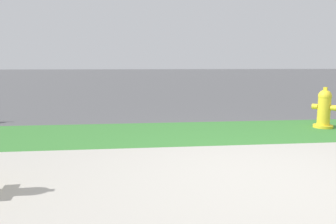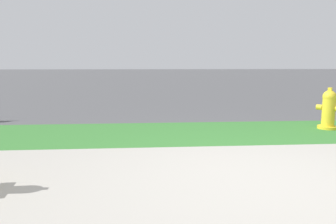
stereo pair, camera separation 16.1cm
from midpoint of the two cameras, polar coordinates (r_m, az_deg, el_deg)
ground_plane at (r=3.31m, az=16.36°, el=-10.76°), size 120.00×120.00×0.00m
sidewalk_pavement at (r=3.31m, az=16.36°, el=-10.67°), size 18.00×2.36×0.01m
grass_verge at (r=5.21m, az=7.52°, el=-3.44°), size 18.00×1.78×0.01m
fire_hydrant_near_corner at (r=6.02m, az=24.87°, el=0.54°), size 0.35×0.35×0.68m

